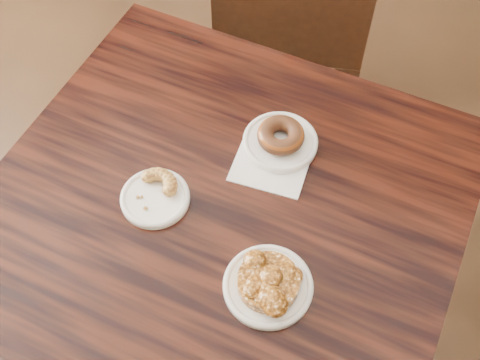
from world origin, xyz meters
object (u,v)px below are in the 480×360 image
at_px(cafe_table, 221,288).
at_px(glazed_donut, 281,135).
at_px(apple_fritter, 268,281).
at_px(chair_far, 291,20).
at_px(cruller_fragment, 154,193).

xyz_separation_m(cafe_table, glazed_donut, (0.05, 0.21, 0.41)).
height_order(cafe_table, apple_fritter, apple_fritter).
bearing_deg(glazed_donut, cafe_table, -102.75).
bearing_deg(chair_far, cruller_fragment, 76.00).
bearing_deg(cruller_fragment, glazed_donut, 53.98).
bearing_deg(chair_far, apple_fritter, 91.01).
relative_size(cafe_table, glazed_donut, 9.30).
relative_size(chair_far, glazed_donut, 8.83).
distance_m(glazed_donut, apple_fritter, 0.33).
height_order(cafe_table, cruller_fragment, cruller_fragment).
relative_size(cafe_table, chair_far, 1.05).
xyz_separation_m(chair_far, cruller_fragment, (0.07, -0.94, 0.33)).
xyz_separation_m(cafe_table, cruller_fragment, (-0.13, -0.03, 0.40)).
distance_m(apple_fritter, cruller_fragment, 0.30).
height_order(chair_far, glazed_donut, chair_far).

